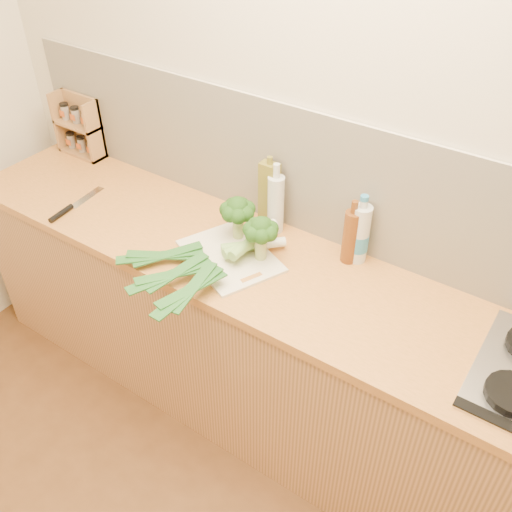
{
  "coord_description": "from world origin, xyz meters",
  "views": [
    {
      "loc": [
        0.84,
        -0.26,
        2.32
      ],
      "look_at": [
        -0.08,
        1.1,
        1.02
      ],
      "focal_mm": 40.0,
      "sensor_mm": 36.0,
      "label": 1
    }
  ],
  "objects": [
    {
      "name": "spice_rack",
      "position": [
        -1.39,
        1.44,
        1.04
      ],
      "size": [
        0.26,
        0.1,
        0.31
      ],
      "color": "#A97A48",
      "rests_on": "counter"
    },
    {
      "name": "room_shell",
      "position": [
        0.0,
        1.49,
        1.17
      ],
      "size": [
        3.5,
        3.5,
        3.5
      ],
      "color": "beige",
      "rests_on": "ground"
    },
    {
      "name": "broccoli_left",
      "position": [
        -0.3,
        1.28,
        1.04
      ],
      "size": [
        0.15,
        0.15,
        0.19
      ],
      "color": "#A5B76B",
      "rests_on": "chopping_board"
    },
    {
      "name": "chefs_knife",
      "position": [
        -1.05,
        1.02,
        0.91
      ],
      "size": [
        0.07,
        0.33,
        0.02
      ],
      "rotation": [
        0.0,
        0.0,
        0.1
      ],
      "color": "silver",
      "rests_on": "counter"
    },
    {
      "name": "chopping_board",
      "position": [
        -0.25,
        1.16,
        0.91
      ],
      "size": [
        0.48,
        0.43,
        0.01
      ],
      "primitive_type": "cube",
      "rotation": [
        0.0,
        0.0,
        -0.42
      ],
      "color": "beige",
      "rests_on": "counter"
    },
    {
      "name": "glass_bottle",
      "position": [
        -0.2,
        1.42,
        1.03
      ],
      "size": [
        0.07,
        0.07,
        0.32
      ],
      "color": "silver",
      "rests_on": "counter"
    },
    {
      "name": "leek_front",
      "position": [
        -0.29,
        1.15,
        0.94
      ],
      "size": [
        0.51,
        0.51,
        0.04
      ],
      "rotation": [
        0.0,
        0.0,
        -0.78
      ],
      "color": "white",
      "rests_on": "chopping_board"
    },
    {
      "name": "leek_back",
      "position": [
        -0.19,
        1.1,
        0.97
      ],
      "size": [
        0.11,
        0.7,
        0.04
      ],
      "rotation": [
        0.0,
        0.0,
        -0.04
      ],
      "color": "white",
      "rests_on": "chopping_board"
    },
    {
      "name": "water_bottle",
      "position": [
        0.17,
        1.44,
        1.02
      ],
      "size": [
        0.08,
        0.08,
        0.28
      ],
      "color": "silver",
      "rests_on": "counter"
    },
    {
      "name": "amber_bottle",
      "position": [
        0.15,
        1.41,
        1.02
      ],
      "size": [
        0.06,
        0.06,
        0.28
      ],
      "color": "brown",
      "rests_on": "counter"
    },
    {
      "name": "counter",
      "position": [
        0.0,
        1.2,
        0.45
      ],
      "size": [
        3.2,
        0.62,
        0.9
      ],
      "color": "tan",
      "rests_on": "ground"
    },
    {
      "name": "broccoli_right",
      "position": [
        -0.14,
        1.21,
        1.04
      ],
      "size": [
        0.14,
        0.14,
        0.19
      ],
      "color": "#A5B76B",
      "rests_on": "chopping_board"
    },
    {
      "name": "leek_mid",
      "position": [
        -0.25,
        1.09,
        0.95
      ],
      "size": [
        0.29,
        0.6,
        0.04
      ],
      "rotation": [
        0.0,
        0.0,
        -0.4
      ],
      "color": "white",
      "rests_on": "chopping_board"
    },
    {
      "name": "oil_tin",
      "position": [
        -0.25,
        1.44,
        1.05
      ],
      "size": [
        0.08,
        0.05,
        0.33
      ],
      "color": "olive",
      "rests_on": "counter"
    }
  ]
}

